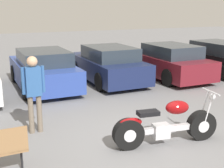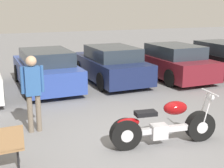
{
  "view_description": "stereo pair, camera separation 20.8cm",
  "coord_description": "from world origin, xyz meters",
  "px_view_note": "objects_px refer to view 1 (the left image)",
  "views": [
    {
      "loc": [
        -3.21,
        -5.44,
        2.85
      ],
      "look_at": [
        0.12,
        1.85,
        0.85
      ],
      "focal_mm": 50.0,
      "sensor_mm": 36.0,
      "label": 1
    },
    {
      "loc": [
        -3.02,
        -5.52,
        2.85
      ],
      "look_at": [
        0.12,
        1.85,
        0.85
      ],
      "focal_mm": 50.0,
      "sensor_mm": 36.0,
      "label": 2
    }
  ],
  "objects_px": {
    "parked_car_navy": "(108,65)",
    "parked_car_black": "(216,58)",
    "parked_car_maroon": "(168,62)",
    "motorcycle": "(165,125)",
    "parked_car_blue": "(43,70)",
    "person_standing": "(34,88)"
  },
  "relations": [
    {
      "from": "parked_car_navy",
      "to": "parked_car_black",
      "type": "distance_m",
      "value": 5.02
    },
    {
      "from": "parked_car_maroon",
      "to": "parked_car_blue",
      "type": "bearing_deg",
      "value": 174.59
    },
    {
      "from": "parked_car_blue",
      "to": "parked_car_black",
      "type": "xyz_separation_m",
      "value": [
        7.5,
        -0.47,
        0.0
      ]
    },
    {
      "from": "parked_car_black",
      "to": "person_standing",
      "type": "height_order",
      "value": "person_standing"
    },
    {
      "from": "parked_car_blue",
      "to": "motorcycle",
      "type": "bearing_deg",
      "value": -77.49
    },
    {
      "from": "person_standing",
      "to": "parked_car_black",
      "type": "bearing_deg",
      "value": 22.48
    },
    {
      "from": "parked_car_blue",
      "to": "parked_car_navy",
      "type": "distance_m",
      "value": 2.5
    },
    {
      "from": "parked_car_blue",
      "to": "parked_car_navy",
      "type": "bearing_deg",
      "value": -0.72
    },
    {
      "from": "motorcycle",
      "to": "person_standing",
      "type": "relative_size",
      "value": 1.31
    },
    {
      "from": "parked_car_blue",
      "to": "parked_car_black",
      "type": "relative_size",
      "value": 1.0
    },
    {
      "from": "parked_car_blue",
      "to": "person_standing",
      "type": "xyz_separation_m",
      "value": [
        -1.08,
        -4.02,
        0.42
      ]
    },
    {
      "from": "parked_car_black",
      "to": "person_standing",
      "type": "xyz_separation_m",
      "value": [
        -8.58,
        -3.55,
        0.42
      ]
    },
    {
      "from": "parked_car_navy",
      "to": "parked_car_black",
      "type": "xyz_separation_m",
      "value": [
        5.0,
        -0.44,
        0.0
      ]
    },
    {
      "from": "parked_car_maroon",
      "to": "parked_car_black",
      "type": "relative_size",
      "value": 1.0
    },
    {
      "from": "parked_car_navy",
      "to": "person_standing",
      "type": "bearing_deg",
      "value": -131.89
    },
    {
      "from": "parked_car_blue",
      "to": "person_standing",
      "type": "height_order",
      "value": "person_standing"
    },
    {
      "from": "motorcycle",
      "to": "person_standing",
      "type": "height_order",
      "value": "person_standing"
    },
    {
      "from": "motorcycle",
      "to": "person_standing",
      "type": "bearing_deg",
      "value": 143.24
    },
    {
      "from": "parked_car_navy",
      "to": "parked_car_maroon",
      "type": "height_order",
      "value": "same"
    },
    {
      "from": "parked_car_blue",
      "to": "parked_car_maroon",
      "type": "xyz_separation_m",
      "value": [
        5.0,
        -0.47,
        0.0
      ]
    },
    {
      "from": "parked_car_black",
      "to": "parked_car_blue",
      "type": "bearing_deg",
      "value": 176.4
    },
    {
      "from": "motorcycle",
      "to": "parked_car_blue",
      "type": "xyz_separation_m",
      "value": [
        -1.29,
        5.79,
        0.23
      ]
    }
  ]
}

